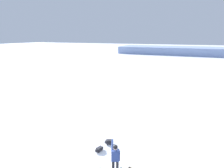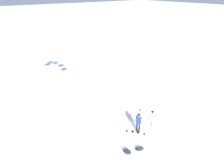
{
  "view_description": "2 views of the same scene",
  "coord_description": "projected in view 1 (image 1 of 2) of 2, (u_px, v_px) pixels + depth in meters",
  "views": [
    {
      "loc": [
        -7.07,
        -3.26,
        7.13
      ],
      "look_at": [
        2.84,
        0.67,
        4.17
      ],
      "focal_mm": 27.91,
      "sensor_mm": 36.0,
      "label": 1
    },
    {
      "loc": [
        10.54,
        9.37,
        10.9
      ],
      "look_at": [
        4.1,
        1.05,
        6.08
      ],
      "focal_mm": 33.79,
      "sensor_mm": 36.0,
      "label": 2
    }
  ],
  "objects": [
    {
      "name": "snowboarder",
      "position": [
        115.0,
        156.0,
        9.01
      ],
      "size": [
        0.66,
        0.62,
        1.81
      ],
      "color": "black",
      "rests_on": "ground_plane"
    },
    {
      "name": "gear_bag_large",
      "position": [
        99.0,
        149.0,
        11.11
      ],
      "size": [
        0.73,
        0.58,
        0.26
      ],
      "color": "black",
      "rests_on": "ground_plane"
    },
    {
      "name": "gear_bag_small",
      "position": [
        109.0,
        142.0,
        11.83
      ],
      "size": [
        0.58,
        0.7,
        0.31
      ],
      "color": "black",
      "rests_on": "ground_plane"
    },
    {
      "name": "distant_ridge",
      "position": [
        175.0,
        50.0,
        70.77
      ],
      "size": [
        15.71,
        43.58,
        2.8
      ],
      "color": "#8EA4D0",
      "rests_on": "ground_plane"
    }
  ]
}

